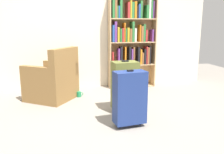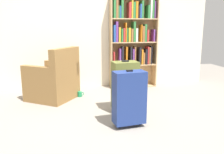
{
  "view_description": "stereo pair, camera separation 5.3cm",
  "coord_description": "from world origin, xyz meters",
  "px_view_note": "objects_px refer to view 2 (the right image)",
  "views": [
    {
      "loc": [
        -0.64,
        -2.98,
        1.26
      ],
      "look_at": [
        0.0,
        0.19,
        0.55
      ],
      "focal_mm": 37.85,
      "sensor_mm": 36.0,
      "label": 1
    },
    {
      "loc": [
        -0.59,
        -2.99,
        1.26
      ],
      "look_at": [
        0.0,
        0.19,
        0.55
      ],
      "focal_mm": 37.85,
      "sensor_mm": 36.0,
      "label": 2
    }
  ],
  "objects_px": {
    "bookshelf": "(133,37)",
    "suitcase_olive": "(125,85)",
    "suitcase_navy_blue": "(129,98)",
    "armchair": "(54,81)",
    "mug": "(80,94)"
  },
  "relations": [
    {
      "from": "armchair",
      "to": "suitcase_navy_blue",
      "type": "height_order",
      "value": "armchair"
    },
    {
      "from": "bookshelf",
      "to": "mug",
      "type": "height_order",
      "value": "bookshelf"
    },
    {
      "from": "mug",
      "to": "suitcase_olive",
      "type": "xyz_separation_m",
      "value": [
        0.62,
        -0.87,
        0.35
      ]
    },
    {
      "from": "armchair",
      "to": "suitcase_olive",
      "type": "xyz_separation_m",
      "value": [
        1.06,
        -0.83,
        0.08
      ]
    },
    {
      "from": "suitcase_navy_blue",
      "to": "mug",
      "type": "bearing_deg",
      "value": 111.37
    },
    {
      "from": "armchair",
      "to": "mug",
      "type": "height_order",
      "value": "armchair"
    },
    {
      "from": "mug",
      "to": "suitcase_navy_blue",
      "type": "relative_size",
      "value": 0.16
    },
    {
      "from": "suitcase_olive",
      "to": "suitcase_navy_blue",
      "type": "distance_m",
      "value": 0.53
    },
    {
      "from": "suitcase_olive",
      "to": "suitcase_navy_blue",
      "type": "height_order",
      "value": "suitcase_olive"
    },
    {
      "from": "bookshelf",
      "to": "suitcase_navy_blue",
      "type": "xyz_separation_m",
      "value": [
        -0.57,
        -1.96,
        -0.66
      ]
    },
    {
      "from": "suitcase_navy_blue",
      "to": "bookshelf",
      "type": "bearing_deg",
      "value": 73.69
    },
    {
      "from": "bookshelf",
      "to": "suitcase_olive",
      "type": "bearing_deg",
      "value": -109.29
    },
    {
      "from": "bookshelf",
      "to": "suitcase_olive",
      "type": "height_order",
      "value": "bookshelf"
    },
    {
      "from": "mug",
      "to": "suitcase_navy_blue",
      "type": "distance_m",
      "value": 1.54
    },
    {
      "from": "suitcase_navy_blue",
      "to": "armchair",
      "type": "bearing_deg",
      "value": 126.11
    }
  ]
}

